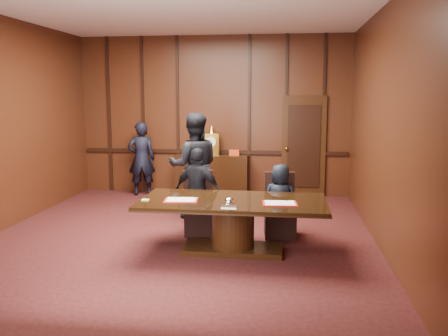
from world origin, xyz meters
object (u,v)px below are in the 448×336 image
Objects in this scene: sideboard at (212,174)px; signatory_right at (280,201)px; signatory_left at (198,192)px; witness_left at (142,159)px; conference_table at (233,217)px; witness_right at (194,166)px.

sideboard is 1.37× the size of signatory_right.
signatory_left is 1.30m from signatory_right.
witness_left is at bearing -40.87° from signatory_left.
conference_table is 1.38× the size of witness_right.
conference_table is at bearing -76.55° from sideboard.
witness_right reaches higher than signatory_right.
witness_right is at bearing 116.77° from conference_table.
conference_table is 4.34m from witness_left.
conference_table is 1.03m from signatory_right.
witness_right is (-0.26, 1.01, 0.26)m from signatory_left.
signatory_right is at bearing 50.91° from conference_table.
witness_right reaches higher than witness_left.
signatory_left is 1.19× the size of signatory_right.
witness_right reaches higher than signatory_left.
signatory_left is (0.25, -2.96, 0.21)m from sideboard.
witness_left is (-1.54, -0.19, 0.33)m from sideboard.
witness_right is (-0.01, -1.95, 0.47)m from sideboard.
sideboard is at bearing 103.45° from conference_table.
sideboard is at bearing -102.86° from witness_right.
sideboard reaches higher than conference_table.
sideboard reaches higher than signatory_left.
conference_table is 1.05m from signatory_left.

